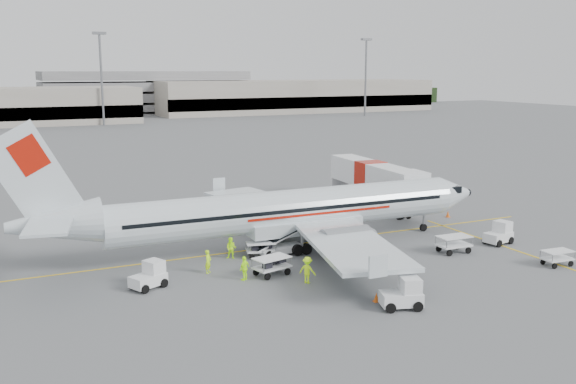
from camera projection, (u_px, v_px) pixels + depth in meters
name	position (u px, v px, depth m)	size (l,w,h in m)	color
ground	(299.00, 244.00, 50.27)	(360.00, 360.00, 0.00)	#56595B
stripe_lead	(299.00, 244.00, 50.27)	(44.00, 0.20, 0.01)	yellow
stripe_cross	(509.00, 248.00, 49.05)	(0.20, 20.00, 0.01)	yellow
terminal_east	(294.00, 96.00, 207.46)	(90.00, 26.00, 10.00)	gray
parking_garage	(145.00, 90.00, 201.48)	(62.00, 24.00, 14.00)	slate
treeline	(57.00, 103.00, 205.03)	(300.00, 3.00, 6.00)	black
mast_center	(102.00, 80.00, 155.03)	(3.20, 1.20, 22.00)	slate
mast_east	(366.00, 78.00, 186.57)	(3.20, 1.20, 22.00)	slate
aircraft	(290.00, 183.00, 48.26)	(36.76, 28.81, 10.13)	silver
jet_bridge	(370.00, 184.00, 63.78)	(3.21, 17.13, 4.50)	white
belt_loader	(280.00, 239.00, 47.21)	(4.41, 1.66, 2.39)	white
tug_fore	(498.00, 233.00, 50.11)	(2.27, 1.30, 1.76)	white
tug_mid	(401.00, 293.00, 36.56)	(2.33, 1.34, 1.80)	white
tug_aft	(148.00, 275.00, 39.91)	(2.20, 1.26, 1.70)	white
cart_loaded_a	(261.00, 250.00, 46.67)	(2.11, 1.25, 1.10)	white
cart_loaded_b	(272.00, 266.00, 42.50)	(2.41, 1.42, 1.26)	white
cart_empty_a	(454.00, 244.00, 47.76)	(2.47, 1.46, 1.29)	white
cart_empty_b	(557.00, 258.00, 44.63)	(2.09, 1.23, 1.09)	white
cone_nose	(448.00, 214.00, 59.31)	(0.38, 0.38, 0.62)	orange
cone_port	(298.00, 204.00, 63.73)	(0.39, 0.39, 0.64)	orange
cone_stbd	(376.00, 297.00, 37.70)	(0.35, 0.35, 0.58)	orange
crew_a	(208.00, 262.00, 42.95)	(0.58, 0.38, 1.59)	#BDFE11
crew_b	(231.00, 248.00, 46.18)	(0.77, 0.60, 1.58)	#BDFE11
crew_c	(307.00, 270.00, 40.89)	(1.12, 0.64, 1.73)	#BDFE11
crew_d	(245.00, 268.00, 41.48)	(0.94, 0.39, 1.60)	#BDFE11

